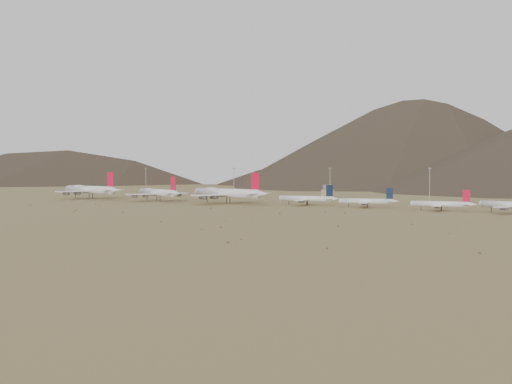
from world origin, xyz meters
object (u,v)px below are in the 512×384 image
Objects in this scene: widebody_east at (227,193)px; widebody_west at (90,190)px; narrowbody_a at (308,199)px; widebody_centre at (158,193)px; control_tower at (328,193)px; narrowbody_b at (368,201)px.

widebody_west is at bearing -166.76° from widebody_east.
widebody_west is at bearing 172.99° from narrowbody_a.
widebody_centre is 5.10× the size of control_tower.
widebody_west is 73.22m from widebody_centre.
narrowbody_a is 82.52m from control_tower.
narrowbody_a is (58.62, 11.62, -3.07)m from widebody_east.
control_tower is (99.05, 92.42, -1.31)m from widebody_centre.
widebody_west is 196.21m from narrowbody_a.
widebody_centre is at bearing 175.17° from narrowbody_a.
widebody_centre is 135.48m from control_tower.
narrowbody_b reaches higher than control_tower.
widebody_west reaches higher than control_tower.
widebody_west is 137.11m from widebody_east.
narrowbody_a is 1.13× the size of narrowbody_b.
narrowbody_a is 3.54× the size of control_tower.
widebody_east is at bearing 168.93° from narrowbody_b.
control_tower is at bearing 113.35° from narrowbody_b.
widebody_west is 240.36m from narrowbody_b.
widebody_centre reaches higher than control_tower.
narrowbody_b is (102.93, 10.16, -3.52)m from widebody_east.
widebody_centre reaches higher than narrowbody_a.
widebody_east reaches higher than control_tower.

